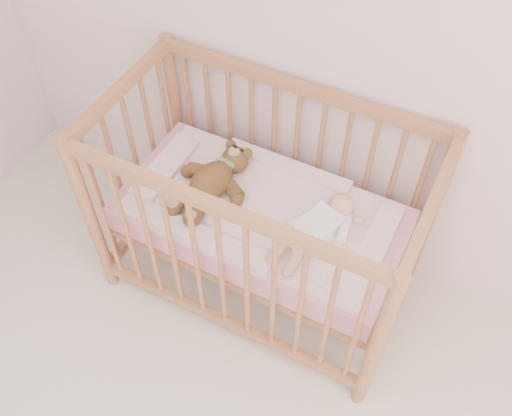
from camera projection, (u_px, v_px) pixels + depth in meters
The scene contains 6 objects.
wall_back at pixel (413, 20), 1.93m from camera, with size 4.00×0.02×2.70m, color white.
crib at pixel (261, 217), 2.48m from camera, with size 1.36×0.76×1.00m, color #AC7349, non-canonical shape.
mattress at pixel (261, 219), 2.49m from camera, with size 1.22×0.62×0.13m, color pink.
blanket at pixel (261, 209), 2.43m from camera, with size 1.10×0.58×0.06m, color pink, non-canonical shape.
baby at pixel (319, 224), 2.29m from camera, with size 0.24×0.49×0.12m, color white, non-canonical shape.
teddy_bear at pixel (211, 180), 2.42m from camera, with size 0.34×0.49×0.14m, color brown, non-canonical shape.
Camera 1 is at (0.31, 0.24, 2.46)m, focal length 40.00 mm.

